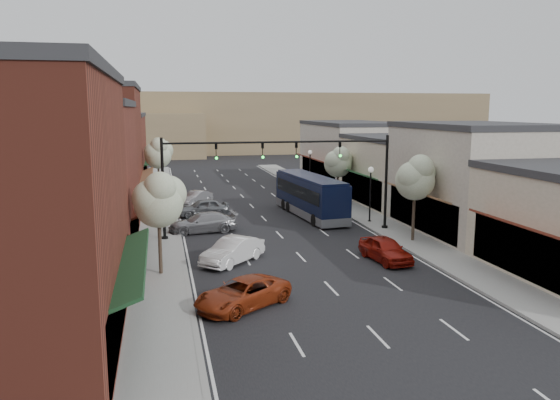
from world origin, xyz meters
TOP-DOWN VIEW (x-y plane):
  - ground at (0.00, 0.00)m, footprint 160.00×160.00m
  - sidewalk_left at (-8.40, 18.50)m, footprint 2.80×73.00m
  - sidewalk_right at (8.40, 18.50)m, footprint 2.80×73.00m
  - curb_left at (-7.00, 18.50)m, footprint 0.25×73.00m
  - curb_right at (7.00, 18.50)m, footprint 0.25×73.00m
  - bldg_left_midnear at (-14.23, 6.00)m, footprint 10.14×14.10m
  - bldg_left_midfar at (-14.24, 20.00)m, footprint 10.14×14.10m
  - bldg_left_far at (-14.22, 36.00)m, footprint 10.14×18.10m
  - bldg_right_midnear at (13.72, 6.00)m, footprint 9.14×12.10m
  - bldg_right_midfar at (13.70, 18.00)m, footprint 9.14×12.10m
  - bldg_right_far at (13.71, 32.00)m, footprint 9.14×16.10m
  - hill_far at (0.00, 90.00)m, footprint 120.00×30.00m
  - hill_near at (-25.00, 78.00)m, footprint 50.00×20.00m
  - signal_mast_right at (5.62, 8.00)m, footprint 8.22×0.46m
  - signal_mast_left at (-5.62, 8.00)m, footprint 8.22×0.46m
  - tree_right_near at (8.35, 3.94)m, footprint 2.85×2.65m
  - tree_right_far at (8.35, 19.94)m, footprint 2.85×2.65m
  - tree_left_near at (-8.25, -0.06)m, footprint 2.85×2.65m
  - tree_left_far at (-8.25, 25.94)m, footprint 2.85×2.65m
  - lamp_post_near at (7.80, 10.50)m, footprint 0.44×0.44m
  - lamp_post_far at (7.80, 28.00)m, footprint 0.44×0.44m
  - coach_bus at (3.96, 14.17)m, footprint 3.44×11.26m
  - red_hatchback at (4.63, 0.06)m, footprint 2.21×4.42m
  - parked_car_a at (-4.72, -5.63)m, footprint 5.11×4.46m
  - parked_car_b at (-4.20, 1.60)m, footprint 4.25×4.33m
  - parked_car_c at (-5.26, 10.03)m, footprint 5.13×2.53m
  - parked_car_d at (-4.75, 16.14)m, footprint 4.42×2.21m
  - parked_car_e at (-4.99, 21.88)m, footprint 3.52×3.83m

SIDE VIEW (x-z plane):
  - ground at x=0.00m, z-range 0.00..0.00m
  - curb_left at x=-7.00m, z-range -0.01..0.16m
  - curb_right at x=7.00m, z-range -0.01..0.16m
  - sidewalk_left at x=-8.40m, z-range 0.00..0.15m
  - sidewalk_right at x=8.40m, z-range 0.00..0.15m
  - parked_car_e at x=-4.99m, z-range 0.00..1.27m
  - parked_car_a at x=-4.72m, z-range 0.00..1.31m
  - parked_car_c at x=-5.26m, z-range 0.00..1.43m
  - red_hatchback at x=4.63m, z-range 0.00..1.45m
  - parked_car_d at x=-4.75m, z-range 0.00..1.45m
  - parked_car_b at x=-4.20m, z-range 0.00..1.48m
  - coach_bus at x=3.96m, z-range 0.08..3.47m
  - lamp_post_near at x=7.80m, z-range 0.79..5.23m
  - lamp_post_far at x=7.80m, z-range 0.79..5.23m
  - bldg_right_midfar at x=13.70m, z-range -0.03..6.37m
  - bldg_right_far at x=13.71m, z-range -0.04..7.36m
  - bldg_right_midnear at x=13.72m, z-range -0.04..7.86m
  - tree_right_far at x=8.35m, z-range 1.28..6.70m
  - hill_near at x=-25.00m, z-range 0.00..8.00m
  - bldg_left_far at x=-14.22m, z-range -0.04..8.36m
  - tree_left_near at x=-8.25m, z-range 1.38..7.07m
  - tree_right_near at x=8.35m, z-range 1.47..7.43m
  - tree_left_far at x=-8.25m, z-range 1.54..7.67m
  - signal_mast_right at x=5.62m, z-range 1.12..8.12m
  - signal_mast_left at x=-5.62m, z-range 1.12..8.12m
  - bldg_left_midnear at x=-14.23m, z-range -0.04..9.36m
  - bldg_left_midfar at x=-14.24m, z-range -0.05..10.85m
  - hill_far at x=0.00m, z-range 0.00..12.00m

